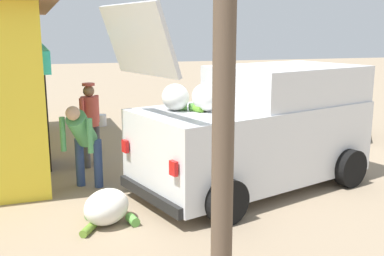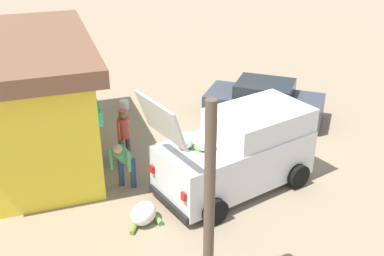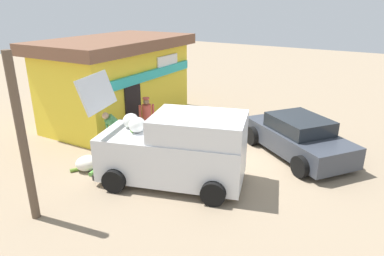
{
  "view_description": "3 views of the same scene",
  "coord_description": "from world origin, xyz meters",
  "px_view_note": "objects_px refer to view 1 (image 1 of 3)",
  "views": [
    {
      "loc": [
        -8.96,
        4.03,
        2.65
      ],
      "look_at": [
        -0.9,
        1.6,
        0.83
      ],
      "focal_mm": 42.13,
      "sensor_mm": 36.0,
      "label": 1
    },
    {
      "loc": [
        -11.62,
        4.81,
        6.77
      ],
      "look_at": [
        -0.44,
        1.54,
        1.03
      ],
      "focal_mm": 42.6,
      "sensor_mm": 36.0,
      "label": 2
    },
    {
      "loc": [
        -9.43,
        -4.35,
        4.95
      ],
      "look_at": [
        -0.1,
        1.44,
        0.9
      ],
      "focal_mm": 32.41,
      "sensor_mm": 36.0,
      "label": 3
    }
  ],
  "objects_px": {
    "parked_sedan": "(282,108)",
    "paint_bucket": "(101,120)",
    "vendor_standing": "(90,119)",
    "customer_bending": "(83,138)",
    "unloaded_banana_pile": "(107,207)",
    "delivery_van": "(259,128)"
  },
  "relations": [
    {
      "from": "parked_sedan",
      "to": "paint_bucket",
      "type": "height_order",
      "value": "parked_sedan"
    },
    {
      "from": "vendor_standing",
      "to": "paint_bucket",
      "type": "relative_size",
      "value": 5.0
    },
    {
      "from": "vendor_standing",
      "to": "paint_bucket",
      "type": "height_order",
      "value": "vendor_standing"
    },
    {
      "from": "vendor_standing",
      "to": "customer_bending",
      "type": "height_order",
      "value": "vendor_standing"
    },
    {
      "from": "parked_sedan",
      "to": "unloaded_banana_pile",
      "type": "relative_size",
      "value": 4.54
    },
    {
      "from": "vendor_standing",
      "to": "customer_bending",
      "type": "xyz_separation_m",
      "value": [
        -1.42,
        0.23,
        -0.05
      ]
    },
    {
      "from": "customer_bending",
      "to": "delivery_van",
      "type": "bearing_deg",
      "value": -101.49
    },
    {
      "from": "delivery_van",
      "to": "parked_sedan",
      "type": "xyz_separation_m",
      "value": [
        3.7,
        -2.41,
        -0.39
      ]
    },
    {
      "from": "delivery_van",
      "to": "customer_bending",
      "type": "height_order",
      "value": "delivery_van"
    },
    {
      "from": "delivery_van",
      "to": "vendor_standing",
      "type": "relative_size",
      "value": 2.84
    },
    {
      "from": "parked_sedan",
      "to": "paint_bucket",
      "type": "bearing_deg",
      "value": 64.44
    },
    {
      "from": "paint_bucket",
      "to": "unloaded_banana_pile",
      "type": "bearing_deg",
      "value": 175.14
    },
    {
      "from": "vendor_standing",
      "to": "unloaded_banana_pile",
      "type": "xyz_separation_m",
      "value": [
        -2.91,
        0.03,
        -0.72
      ]
    },
    {
      "from": "unloaded_banana_pile",
      "to": "paint_bucket",
      "type": "xyz_separation_m",
      "value": [
        6.77,
        -0.58,
        -0.07
      ]
    },
    {
      "from": "parked_sedan",
      "to": "paint_bucket",
      "type": "distance_m",
      "value": 5.08
    },
    {
      "from": "delivery_van",
      "to": "vendor_standing",
      "type": "height_order",
      "value": "delivery_van"
    },
    {
      "from": "unloaded_banana_pile",
      "to": "paint_bucket",
      "type": "bearing_deg",
      "value": -4.86
    },
    {
      "from": "unloaded_banana_pile",
      "to": "paint_bucket",
      "type": "relative_size",
      "value": 2.81
    },
    {
      "from": "parked_sedan",
      "to": "delivery_van",
      "type": "bearing_deg",
      "value": 146.93
    },
    {
      "from": "vendor_standing",
      "to": "customer_bending",
      "type": "distance_m",
      "value": 1.44
    },
    {
      "from": "parked_sedan",
      "to": "unloaded_banana_pile",
      "type": "height_order",
      "value": "parked_sedan"
    },
    {
      "from": "vendor_standing",
      "to": "unloaded_banana_pile",
      "type": "relative_size",
      "value": 1.78
    }
  ]
}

